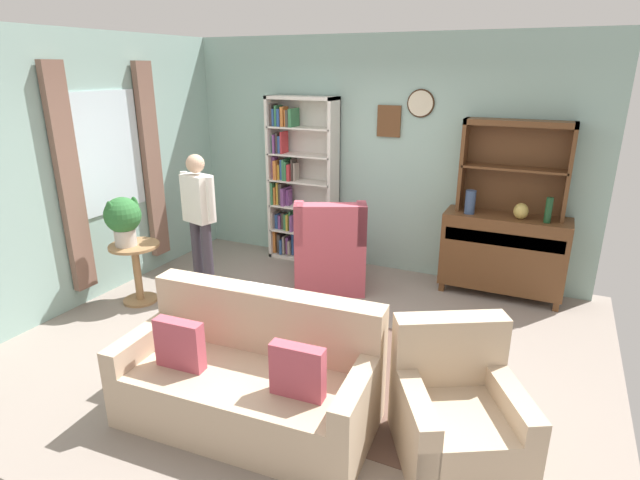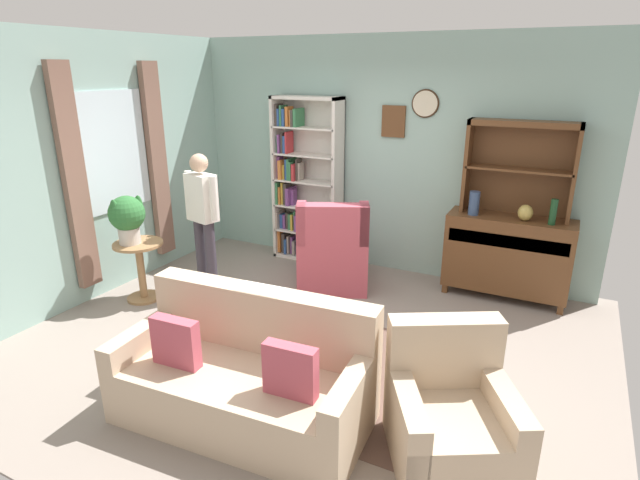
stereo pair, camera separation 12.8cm
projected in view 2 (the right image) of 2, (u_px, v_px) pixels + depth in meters
The scene contains 18 objects.
ground_plane at pixel (301, 341), 4.76m from camera, with size 5.40×4.60×0.02m, color gray.
wall_back at pixel (385, 157), 6.10m from camera, with size 5.00×0.09×2.80m.
wall_left at pixel (95, 169), 5.41m from camera, with size 0.16×4.20×2.80m.
area_rug at pixel (304, 360), 4.42m from camera, with size 2.28×1.74×0.01m, color brown.
bookshelf at pixel (302, 182), 6.51m from camera, with size 0.90×0.30×2.10m.
sideboard at pixel (507, 254), 5.50m from camera, with size 1.30×0.45×0.92m.
sideboard_hutch at pixel (521, 156), 5.25m from camera, with size 1.10×0.26×1.00m.
vase_tall at pixel (474, 203), 5.42m from camera, with size 0.11×0.11×0.26m, color #33476B.
vase_round at pixel (525, 213), 5.23m from camera, with size 0.15×0.15×0.17m, color tan.
bottle_wine at pixel (553, 212), 5.08m from camera, with size 0.07×0.07×0.27m, color #194223.
couch_floral at pixel (246, 378), 3.64m from camera, with size 1.85×0.97×0.90m.
armchair_floral at pixel (450, 419), 3.25m from camera, with size 1.03×1.05×0.88m.
wingback_chair at pixel (332, 256), 5.77m from camera, with size 1.05×1.06×1.05m.
plant_stand at pixel (141, 264), 5.48m from camera, with size 0.52×0.52×0.66m.
potted_plant_large at pixel (127, 216), 5.27m from camera, with size 0.37×0.37×0.52m.
person_reading at pixel (203, 213), 5.59m from camera, with size 0.52×0.28×1.56m.
coffee_table at pixel (301, 316), 4.46m from camera, with size 0.80×0.50×0.42m.
book_stack at pixel (294, 304), 4.49m from camera, with size 0.20×0.12×0.05m.
Camera 2 is at (2.06, -3.66, 2.44)m, focal length 28.39 mm.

